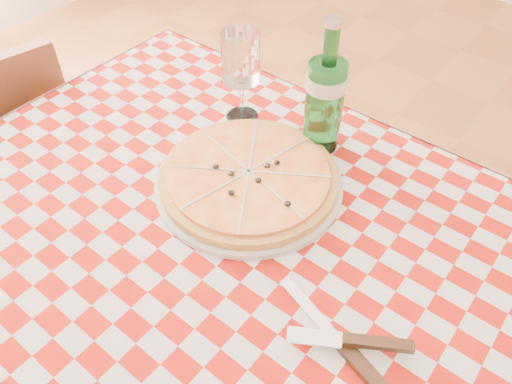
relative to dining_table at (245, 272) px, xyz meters
The scene contains 7 objects.
dining_table is the anchor object (origin of this frame).
tablecloth 0.09m from the dining_table, ahead, with size 1.30×0.90×0.01m, color #971009.
chair_far 0.87m from the dining_table, behind, with size 0.45×0.45×0.84m.
pizza_plate 0.18m from the dining_table, 125.33° to the left, with size 0.36×0.36×0.05m, color #C58F41, non-canonical shape.
water_bottle 0.39m from the dining_table, 97.42° to the left, with size 0.08×0.08×0.28m, color #1A6927, non-canonical shape.
wine_glass 0.41m from the dining_table, 130.09° to the left, with size 0.08×0.08×0.21m, color silver, non-canonical shape.
cutlery 0.27m from the dining_table, 14.96° to the right, with size 0.26×0.22×0.03m, color silver, non-canonical shape.
Camera 1 is at (0.36, -0.42, 1.45)m, focal length 35.00 mm.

